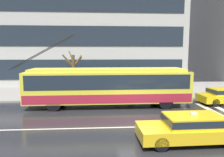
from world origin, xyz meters
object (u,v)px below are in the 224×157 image
(pedestrian_waiting_by_pole, at_px, (116,87))
(pedestrian_walking_past, at_px, (114,77))
(pedestrian_at_shelter, at_px, (59,78))
(street_tree_bare, at_px, (73,70))
(trolleybus, at_px, (108,85))
(taxi_oncoming_near, at_px, (191,127))
(pedestrian_approaching_curb, at_px, (131,87))

(pedestrian_waiting_by_pole, bearing_deg, pedestrian_walking_past, 92.71)
(pedestrian_at_shelter, distance_m, street_tree_bare, 1.78)
(trolleybus, height_order, taxi_oncoming_near, trolleybus)
(pedestrian_at_shelter, height_order, pedestrian_approaching_curb, pedestrian_at_shelter)
(pedestrian_walking_past, xyz_separation_m, street_tree_bare, (-3.90, 0.58, 0.60))
(street_tree_bare, bearing_deg, pedestrian_walking_past, -8.41)
(trolleybus, distance_m, pedestrian_approaching_curb, 3.17)
(street_tree_bare, bearing_deg, pedestrian_waiting_by_pole, -31.54)
(pedestrian_at_shelter, bearing_deg, pedestrian_waiting_by_pole, -13.47)
(pedestrian_waiting_by_pole, bearing_deg, pedestrian_at_shelter, 166.53)
(pedestrian_approaching_curb, height_order, pedestrian_waiting_by_pole, pedestrian_waiting_by_pole)
(pedestrian_walking_past, relative_size, street_tree_bare, 0.50)
(taxi_oncoming_near, distance_m, pedestrian_approaching_curb, 9.17)
(pedestrian_waiting_by_pole, bearing_deg, taxi_oncoming_near, -74.00)
(pedestrian_approaching_curb, bearing_deg, pedestrian_waiting_by_pole, -179.52)
(pedestrian_approaching_curb, relative_size, pedestrian_walking_past, 0.80)
(pedestrian_approaching_curb, xyz_separation_m, pedestrian_walking_past, (-1.40, 1.86, 0.64))
(pedestrian_walking_past, height_order, street_tree_bare, street_tree_bare)
(taxi_oncoming_near, xyz_separation_m, pedestrian_waiting_by_pole, (-2.60, 9.06, 0.42))
(pedestrian_at_shelter, xyz_separation_m, pedestrian_waiting_by_pole, (5.13, -1.23, -0.61))
(trolleybus, height_order, pedestrian_walking_past, trolleybus)
(pedestrian_at_shelter, relative_size, street_tree_bare, 0.48)
(taxi_oncoming_near, xyz_separation_m, pedestrian_approaching_curb, (-1.29, 9.07, 0.40))
(pedestrian_at_shelter, bearing_deg, street_tree_bare, 46.70)
(trolleybus, xyz_separation_m, taxi_oncoming_near, (3.40, -6.76, -0.88))
(trolleybus, xyz_separation_m, pedestrian_at_shelter, (-4.32, 3.53, 0.15))
(trolleybus, relative_size, pedestrian_waiting_by_pole, 7.90)
(trolleybus, xyz_separation_m, pedestrian_waiting_by_pole, (0.81, 2.30, -0.46))
(taxi_oncoming_near, relative_size, street_tree_bare, 1.14)
(taxi_oncoming_near, distance_m, pedestrian_waiting_by_pole, 9.43)
(trolleybus, distance_m, pedestrian_waiting_by_pole, 2.48)
(pedestrian_approaching_curb, bearing_deg, pedestrian_at_shelter, 169.29)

